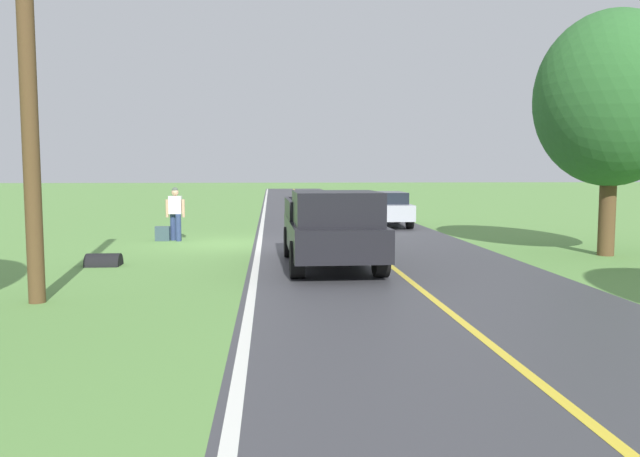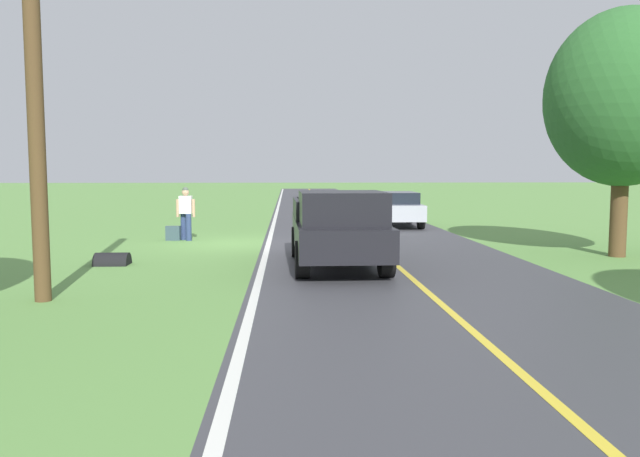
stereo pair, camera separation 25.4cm
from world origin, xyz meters
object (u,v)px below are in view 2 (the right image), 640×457
object	(u,v)px
suitcase_carried	(173,233)
tree_far_side_near	(624,98)
pickup_truck_passing	(338,227)
utility_pole_roadside	(35,88)
hitchhiker_walking	(186,210)
sedan_near_oncoming	(395,208)

from	to	relation	value
suitcase_carried	tree_far_side_near	xyz separation A→B (m)	(-12.51, 4.49, 3.91)
pickup_truck_passing	utility_pole_roadside	xyz separation A→B (m)	(5.47, 3.54, 2.71)
hitchhiker_walking	utility_pole_roadside	size ratio (longest dim) A/B	0.24
sedan_near_oncoming	utility_pole_roadside	distance (m)	17.14
hitchhiker_walking	tree_far_side_near	size ratio (longest dim) A/B	0.27
pickup_truck_passing	suitcase_carried	bearing A→B (deg)	-50.41
hitchhiker_walking	utility_pole_roadside	distance (m)	9.99
tree_far_side_near	utility_pole_roadside	xyz separation A→B (m)	(13.04, 5.02, -0.48)
pickup_truck_passing	tree_far_side_near	distance (m)	8.34
sedan_near_oncoming	pickup_truck_passing	bearing A→B (deg)	73.56
tree_far_side_near	utility_pole_roadside	distance (m)	13.98
suitcase_carried	utility_pole_roadside	xyz separation A→B (m)	(0.54, 9.51, 3.43)
suitcase_carried	tree_far_side_near	distance (m)	13.85
tree_far_side_near	pickup_truck_passing	bearing A→B (deg)	11.06
hitchhiker_walking	pickup_truck_passing	xyz separation A→B (m)	(-4.51, 6.03, -0.01)
utility_pole_roadside	sedan_near_oncoming	bearing A→B (deg)	-121.01
pickup_truck_passing	tree_far_side_near	xyz separation A→B (m)	(-7.57, -1.48, 3.18)
pickup_truck_passing	sedan_near_oncoming	size ratio (longest dim) A/B	1.22
suitcase_carried	utility_pole_roadside	bearing A→B (deg)	-0.47
tree_far_side_near	suitcase_carried	bearing A→B (deg)	-19.75
tree_far_side_near	utility_pole_roadside	world-z (taller)	utility_pole_roadside
suitcase_carried	utility_pole_roadside	size ratio (longest dim) A/B	0.06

